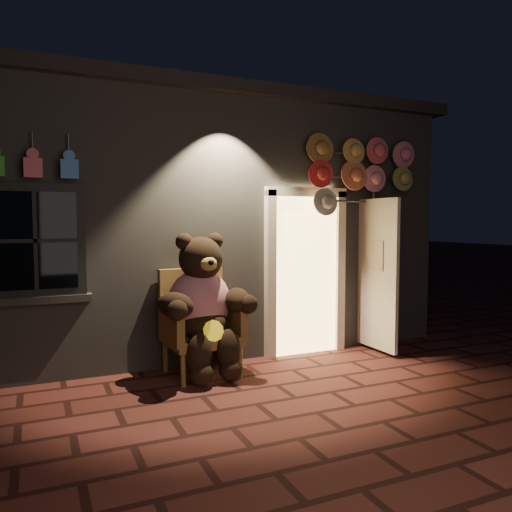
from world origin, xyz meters
TOP-DOWN VIEW (x-y plane):
  - ground at (0.00, 0.00)m, footprint 60.00×60.00m
  - shop_building at (0.00, 3.99)m, footprint 7.30×5.95m
  - wicker_armchair at (-0.20, 1.21)m, footprint 0.87×0.79m
  - teddy_bear at (-0.20, 1.05)m, footprint 1.17×0.93m
  - hat_rack at (2.08, 1.28)m, footprint 1.64×0.22m

SIDE VIEW (x-z plane):
  - ground at x=0.00m, z-range 0.00..0.00m
  - wicker_armchair at x=-0.20m, z-range 0.00..1.19m
  - teddy_bear at x=-0.20m, z-range 0.01..1.62m
  - shop_building at x=0.00m, z-range -0.02..3.49m
  - hat_rack at x=2.08m, z-range 0.97..3.87m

